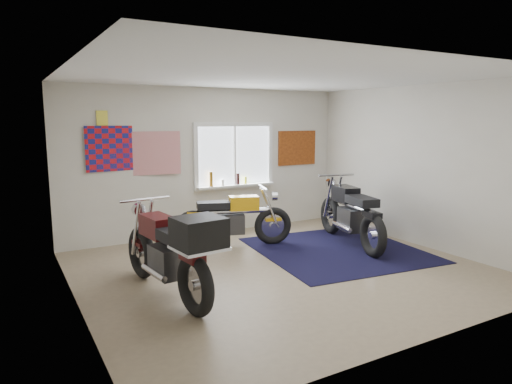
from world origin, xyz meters
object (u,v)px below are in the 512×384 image
yellow_triumph (233,220)px  maroon_tourer (171,251)px  navy_rug (337,250)px  black_chrome_bike (350,215)px

yellow_triumph → maroon_tourer: maroon_tourer is taller
navy_rug → maroon_tourer: maroon_tourer is taller
black_chrome_bike → navy_rug: bearing=128.4°
black_chrome_bike → yellow_triumph: bearing=78.1°
navy_rug → black_chrome_bike: bearing=24.3°
black_chrome_bike → maroon_tourer: black_chrome_bike is taller
navy_rug → black_chrome_bike: (0.42, 0.19, 0.50)m
black_chrome_bike → maroon_tourer: (-3.48, -0.82, 0.08)m
black_chrome_bike → maroon_tourer: bearing=117.4°
navy_rug → maroon_tourer: size_ratio=1.17×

